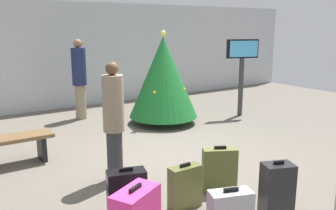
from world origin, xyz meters
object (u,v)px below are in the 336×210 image
object	(u,v)px
waiting_bench	(8,145)
suitcase_7	(127,195)
traveller_0	(79,77)
suitcase_5	(219,170)
traveller_1	(114,119)
flight_info_kiosk	(242,64)
holiday_tree	(163,77)
suitcase_0	(185,187)
suitcase_3	(277,192)

from	to	relation	value
waiting_bench	suitcase_7	world-z (taller)	suitcase_7
traveller_0	suitcase_5	distance (m)	4.87
traveller_1	flight_info_kiosk	bearing A→B (deg)	22.94
holiday_tree	suitcase_5	distance (m)	3.68
holiday_tree	traveller_0	xyz separation A→B (m)	(-1.44, 1.45, -0.06)
holiday_tree	suitcase_0	world-z (taller)	holiday_tree
waiting_bench	suitcase_5	xyz separation A→B (m)	(2.20, -2.53, -0.05)
flight_info_kiosk	suitcase_0	distance (m)	5.06
flight_info_kiosk	suitcase_3	world-z (taller)	flight_info_kiosk
waiting_bench	suitcase_5	world-z (taller)	suitcase_5
traveller_0	flight_info_kiosk	bearing A→B (deg)	-28.95
traveller_0	suitcase_5	size ratio (longest dim) A/B	2.96
waiting_bench	traveller_0	distance (m)	3.13
holiday_tree	suitcase_7	bearing A→B (deg)	-128.39
suitcase_5	suitcase_7	world-z (taller)	same
holiday_tree	flight_info_kiosk	distance (m)	2.06
waiting_bench	traveller_0	xyz separation A→B (m)	(2.03, 2.28, 0.66)
suitcase_5	flight_info_kiosk	bearing A→B (deg)	41.76
suitcase_0	suitcase_3	distance (m)	1.08
holiday_tree	suitcase_5	size ratio (longest dim) A/B	3.27
traveller_1	suitcase_5	bearing A→B (deg)	-47.33
holiday_tree	suitcase_0	xyz separation A→B (m)	(-1.93, -3.48, -0.80)
holiday_tree	suitcase_7	distance (m)	4.33
suitcase_5	suitcase_0	bearing A→B (deg)	-170.44
flight_info_kiosk	traveller_0	world-z (taller)	traveller_0
suitcase_7	waiting_bench	bearing A→B (deg)	108.13
flight_info_kiosk	suitcase_7	distance (m)	5.56
traveller_1	suitcase_0	size ratio (longest dim) A/B	2.97
waiting_bench	suitcase_7	xyz separation A→B (m)	(0.82, -2.50, -0.05)
holiday_tree	suitcase_0	bearing A→B (deg)	-118.96
suitcase_7	suitcase_5	bearing A→B (deg)	-1.15
holiday_tree	suitcase_7	xyz separation A→B (m)	(-2.65, -3.34, -0.77)
suitcase_0	suitcase_5	bearing A→B (deg)	9.56
suitcase_5	suitcase_7	size ratio (longest dim) A/B	1.00
traveller_1	suitcase_0	distance (m)	1.42
suitcase_0	waiting_bench	bearing A→B (deg)	120.27
holiday_tree	traveller_0	world-z (taller)	holiday_tree
holiday_tree	waiting_bench	size ratio (longest dim) A/B	1.55
flight_info_kiosk	waiting_bench	distance (m)	5.56
traveller_0	suitcase_5	world-z (taller)	traveller_0
waiting_bench	suitcase_0	size ratio (longest dim) A/B	2.34
traveller_0	suitcase_3	world-z (taller)	traveller_0
holiday_tree	traveller_0	bearing A→B (deg)	134.83
suitcase_3	flight_info_kiosk	bearing A→B (deg)	50.07
holiday_tree	flight_info_kiosk	world-z (taller)	holiday_tree
holiday_tree	suitcase_3	xyz separation A→B (m)	(-1.20, -4.27, -0.74)
flight_info_kiosk	suitcase_7	size ratio (longest dim) A/B	2.94
suitcase_0	suitcase_5	size ratio (longest dim) A/B	0.90
suitcase_0	traveller_0	bearing A→B (deg)	84.36
traveller_0	suitcase_0	xyz separation A→B (m)	(-0.49, -4.93, -0.74)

